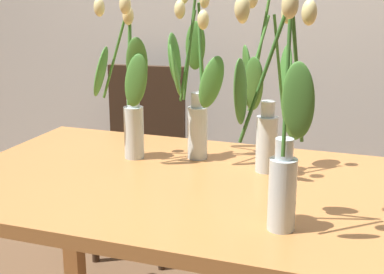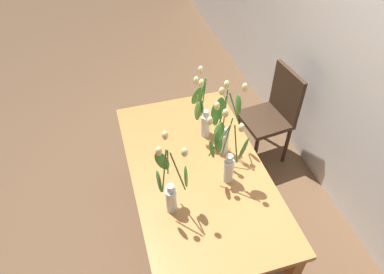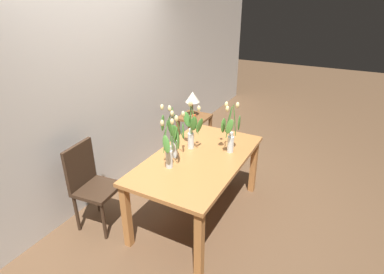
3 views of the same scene
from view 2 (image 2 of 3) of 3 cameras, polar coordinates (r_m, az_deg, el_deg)
ground_plane at (r=3.04m, az=0.74°, el=-14.40°), size 18.00×18.00×0.00m
dining_table at (r=2.51m, az=0.87°, el=-6.59°), size 1.60×0.90×0.74m
tulip_vase_0 at (r=2.41m, az=5.14°, el=1.69°), size 0.23×0.25×0.58m
tulip_vase_1 at (r=2.08m, az=-3.48°, el=-7.93°), size 0.21×0.20×0.57m
tulip_vase_2 at (r=2.24m, az=5.64°, el=-3.39°), size 0.16×0.28×0.57m
tulip_vase_3 at (r=2.55m, az=1.71°, el=3.74°), size 0.22×0.14×0.55m
dining_chair at (r=3.31m, az=12.96°, el=4.01°), size 0.44×0.44×0.93m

